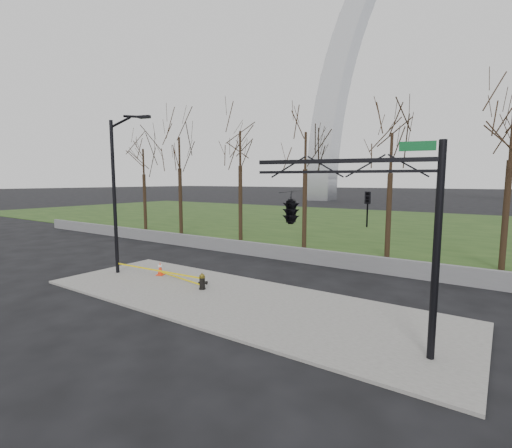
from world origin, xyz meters
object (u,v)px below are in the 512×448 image
Objects in this scene: traffic_cone at (160,269)px; traffic_signal_mast at (316,208)px; street_light at (117,186)px; fire_hydrant at (202,282)px.

traffic_signal_mast reaches higher than traffic_cone.
street_light is 1.37× the size of traffic_signal_mast.
street_light reaches higher than traffic_cone.
fire_hydrant is 7.67m from traffic_signal_mast.
fire_hydrant is 7.01m from street_light.
traffic_cone is at bearing 151.71° from traffic_signal_mast.
traffic_signal_mast is at bearing -33.56° from fire_hydrant.
traffic_signal_mast is (6.42, -1.98, 3.70)m from fire_hydrant.
traffic_signal_mast is (9.90, -2.57, 3.70)m from traffic_cone.
traffic_cone is 4.81m from street_light.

